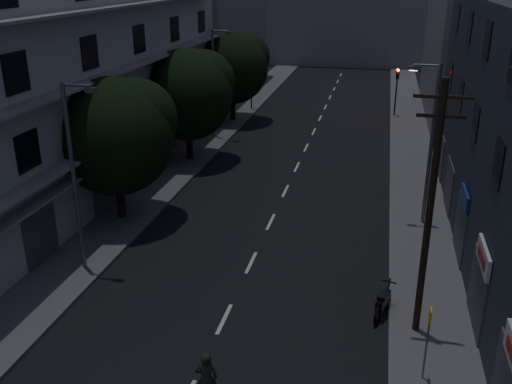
% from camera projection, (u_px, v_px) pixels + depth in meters
% --- Properties ---
extents(ground, '(160.00, 160.00, 0.00)m').
position_uv_depth(ground, '(298.00, 165.00, 38.10)').
color(ground, black).
rests_on(ground, ground).
extents(sidewalk_left, '(3.00, 90.00, 0.15)m').
position_uv_depth(sidewalk_left, '(191.00, 156.00, 39.59)').
color(sidewalk_left, '#565659').
rests_on(sidewalk_left, ground).
extents(sidewalk_right, '(3.00, 90.00, 0.15)m').
position_uv_depth(sidewalk_right, '(414.00, 172.00, 36.57)').
color(sidewalk_right, '#565659').
rests_on(sidewalk_right, ground).
extents(lane_markings, '(0.15, 60.50, 0.01)m').
position_uv_depth(lane_markings, '(310.00, 139.00, 43.78)').
color(lane_markings, beige).
rests_on(lane_markings, ground).
extents(building_left, '(7.00, 36.00, 14.00)m').
position_uv_depth(building_left, '(69.00, 70.00, 31.60)').
color(building_left, '#B1B1AB').
rests_on(building_left, ground).
extents(building_far_left, '(6.00, 20.00, 16.00)m').
position_uv_depth(building_far_left, '(218.00, 13.00, 58.51)').
color(building_far_left, slate).
rests_on(building_far_left, ground).
extents(building_far_right, '(6.00, 20.00, 13.00)m').
position_uv_depth(building_far_right, '(468.00, 40.00, 48.77)').
color(building_far_right, slate).
rests_on(building_far_right, ground).
extents(building_far_end, '(24.00, 8.00, 10.00)m').
position_uv_depth(building_far_end, '(348.00, 26.00, 77.18)').
color(building_far_end, slate).
rests_on(building_far_end, ground).
extents(tree_near, '(5.89, 5.89, 7.27)m').
position_uv_depth(tree_near, '(116.00, 132.00, 28.13)').
color(tree_near, black).
rests_on(tree_near, sidewalk_left).
extents(tree_mid, '(5.99, 5.99, 7.37)m').
position_uv_depth(tree_mid, '(188.00, 91.00, 37.21)').
color(tree_mid, black).
rests_on(tree_mid, sidewalk_left).
extents(tree_far, '(6.03, 6.03, 7.45)m').
position_uv_depth(tree_far, '(233.00, 64.00, 47.28)').
color(tree_far, black).
rests_on(tree_far, sidewalk_left).
extents(traffic_signal_far_right, '(0.28, 0.37, 4.10)m').
position_uv_depth(traffic_signal_far_right, '(397.00, 82.00, 49.25)').
color(traffic_signal_far_right, black).
rests_on(traffic_signal_far_right, sidewalk_right).
extents(traffic_signal_far_left, '(0.28, 0.37, 4.10)m').
position_uv_depth(traffic_signal_far_left, '(251.00, 76.00, 51.81)').
color(traffic_signal_far_left, black).
rests_on(traffic_signal_far_left, sidewalk_left).
extents(street_lamp_left_near, '(1.51, 0.25, 8.00)m').
position_uv_depth(street_lamp_left_near, '(75.00, 170.00, 23.14)').
color(street_lamp_left_near, slate).
rests_on(street_lamp_left_near, sidewalk_left).
extents(street_lamp_right, '(1.51, 0.25, 8.00)m').
position_uv_depth(street_lamp_right, '(430.00, 138.00, 27.52)').
color(street_lamp_right, slate).
rests_on(street_lamp_right, sidewalk_right).
extents(street_lamp_left_far, '(1.51, 0.25, 8.00)m').
position_uv_depth(street_lamp_left_far, '(215.00, 78.00, 42.42)').
color(street_lamp_left_far, slate).
rests_on(street_lamp_left_far, sidewalk_left).
extents(utility_pole, '(1.80, 0.24, 9.00)m').
position_uv_depth(utility_pole, '(430.00, 208.00, 18.74)').
color(utility_pole, black).
rests_on(utility_pole, sidewalk_right).
extents(bus_stop_sign, '(0.06, 0.35, 2.52)m').
position_uv_depth(bus_stop_sign, '(428.00, 331.00, 17.38)').
color(bus_stop_sign, '#595B60').
rests_on(bus_stop_sign, sidewalk_right).
extents(motorcycle, '(0.80, 1.93, 1.27)m').
position_uv_depth(motorcycle, '(383.00, 303.00, 21.36)').
color(motorcycle, black).
rests_on(motorcycle, ground).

